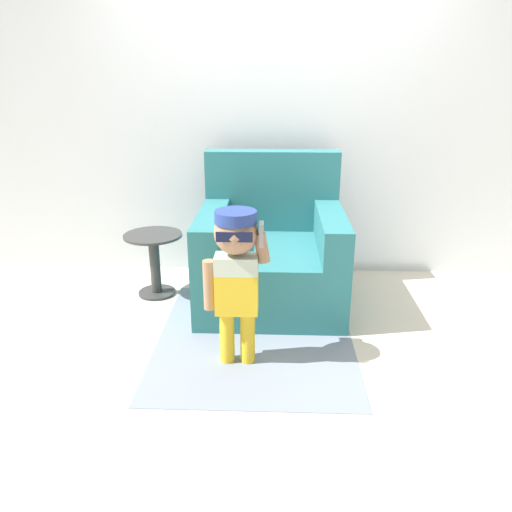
{
  "coord_description": "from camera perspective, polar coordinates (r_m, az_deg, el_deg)",
  "views": [
    {
      "loc": [
        -0.01,
        -3.35,
        1.59
      ],
      "look_at": [
        -0.12,
        -0.41,
        0.51
      ],
      "focal_mm": 35.0,
      "sensor_mm": 36.0,
      "label": 1
    }
  ],
  "objects": [
    {
      "name": "armchair",
      "position": [
        3.62,
        1.74,
        0.09
      ],
      "size": [
        1.01,
        1.0,
        1.04
      ],
      "color": "#286B70",
      "rests_on": "ground_plane"
    },
    {
      "name": "side_table",
      "position": [
        3.79,
        -11.52,
        -0.26
      ],
      "size": [
        0.43,
        0.43,
        0.48
      ],
      "color": "#333333",
      "rests_on": "ground_plane"
    },
    {
      "name": "person_child",
      "position": [
        2.72,
        -2.3,
        -0.98
      ],
      "size": [
        0.37,
        0.28,
        0.91
      ],
      "color": "gold",
      "rests_on": "ground_plane"
    },
    {
      "name": "wall_back",
      "position": [
        4.03,
        2.42,
        16.08
      ],
      "size": [
        10.0,
        0.05,
        2.6
      ],
      "color": "silver",
      "rests_on": "ground_plane"
    },
    {
      "name": "rug",
      "position": [
        3.23,
        -0.09,
        -9.21
      ],
      "size": [
        1.22,
        1.5,
        0.01
      ],
      "color": "gray",
      "rests_on": "ground_plane"
    },
    {
      "name": "ground_plane",
      "position": [
        3.7,
        2.13,
        -5.21
      ],
      "size": [
        10.0,
        10.0,
        0.0
      ],
      "primitive_type": "plane",
      "color": "beige"
    }
  ]
}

